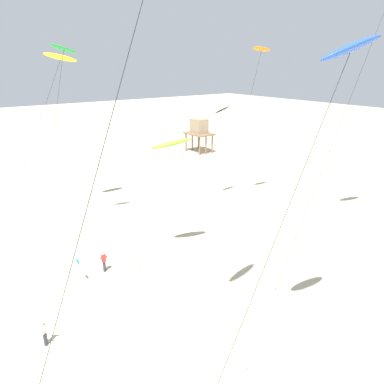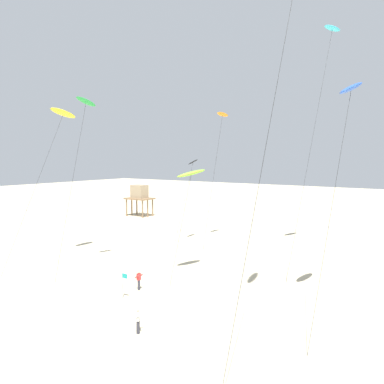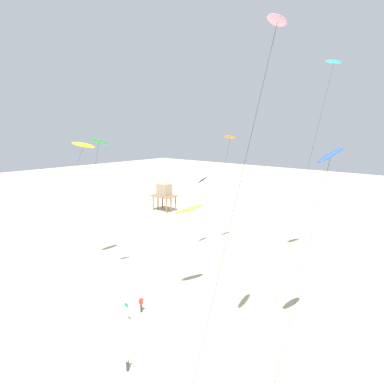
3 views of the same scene
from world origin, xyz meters
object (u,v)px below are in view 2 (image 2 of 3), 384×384
Objects in this scene: kite_yellow at (63,114)px; kite_black at (193,163)px; kite_lime at (191,174)px; kite_cyan at (332,30)px; kite_flyer_nearest at (139,280)px; kite_green at (86,104)px; marker_flag at (124,281)px; kite_blue at (351,89)px; stilt_house at (139,194)px; kite_flyer_middle at (138,320)px; kite_orange at (222,116)px.

kite_yellow is 1.49× the size of kite_black.
kite_cyan is at bearing 60.97° from kite_lime.
kite_black reaches higher than kite_flyer_nearest.
marker_flag is at bearing -22.41° from kite_green.
stilt_house is at bearing 149.26° from kite_blue.
marker_flag is at bearing -100.13° from kite_lime.
kite_green is at bearing 151.22° from kite_flyer_middle.
kite_flyer_middle is (3.78, -11.53, -9.00)m from kite_lime.
stilt_house is (-15.22, 28.51, -11.77)m from kite_yellow.
kite_cyan reaches higher than kite_flyer_middle.
kite_cyan reaches higher than stilt_house.
stilt_house is (-28.19, 31.05, 3.41)m from kite_flyer_nearest.
kite_flyer_nearest is (7.59, -1.09, -15.58)m from kite_green.
kite_flyer_middle is at bearing -37.29° from marker_flag.
marker_flag is at bearing -113.20° from kite_cyan.
marker_flag is at bearing -154.81° from kite_blue.
marker_flag is (-5.14, 3.91, 0.60)m from kite_flyer_middle.
kite_yellow is (-5.39, 1.45, -0.40)m from kite_green.
kite_yellow reaches higher than stilt_house.
marker_flag is (6.50, -19.33, -9.13)m from kite_black.
stilt_house reaches higher than kite_flyer_nearest.
stilt_house reaches higher than kite_flyer_middle.
kite_green is 10.35× the size of kite_flyer_middle.
kite_cyan is 30.61m from kite_yellow.
stilt_house is (-43.84, 26.08, -11.85)m from kite_blue.
kite_green is 8.23× the size of marker_flag.
kite_flyer_middle is (-10.12, -11.09, -15.26)m from kite_blue.
kite_black is (6.86, 14.59, -5.45)m from kite_yellow.
kite_blue is 0.66× the size of kite_cyan.
kite_yellow reaches higher than marker_flag.
kite_yellow is 2.76× the size of stilt_house.
kite_yellow is at bearing -175.13° from kite_blue.
kite_black is (-7.86, 11.72, 0.73)m from kite_lime.
kite_green is 0.67× the size of kite_cyan.
kite_orange is at bearing 108.67° from kite_flyer_middle.
kite_green reaches higher than kite_blue.
kite_cyan reaches higher than marker_flag.
marker_flag is (-15.26, -7.18, -14.66)m from kite_blue.
kite_orange reaches higher than stilt_house.
kite_blue is (23.24, 3.89, -0.32)m from kite_green.
kite_cyan is 15.40× the size of kite_flyer_middle.
kite_flyer_nearest is at bearing -116.27° from kite_cyan.
kite_green is at bearing 157.59° from marker_flag.
kite_flyer_nearest is at bearing 132.10° from kite_flyer_middle.
kite_lime is 4.97× the size of marker_flag.
kite_black is (-16.21, -3.32, -14.61)m from kite_cyan.
kite_black is at bearing 116.60° from kite_flyer_middle.
kite_blue is 28.73m from kite_yellow.
kite_flyer_middle is at bearing -47.79° from stilt_house.
kite_yellow is at bearing 164.91° from kite_green.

